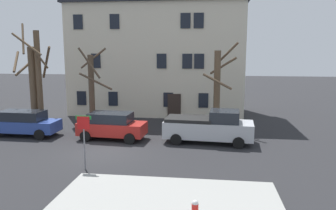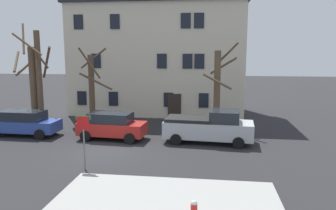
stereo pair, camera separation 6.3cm
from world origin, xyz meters
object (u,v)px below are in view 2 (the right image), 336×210
car_red_wagon (112,125)px  street_sign_pole (83,132)px  tree_bare_mid (38,76)px  tree_bare_far (92,89)px  pickup_truck_silver (209,127)px  building_main (158,46)px  tree_bare_end (218,88)px  car_blue_wagon (24,123)px  tree_bare_near (33,84)px

car_red_wagon → street_sign_pole: street_sign_pole is taller
tree_bare_mid → street_sign_pole: (6.71, -8.30, -1.97)m
tree_bare_far → pickup_truck_silver: size_ratio=1.05×
building_main → street_sign_pole: size_ratio=5.97×
tree_bare_end → street_sign_pole: 10.71m
building_main → car_blue_wagon: size_ratio=3.36×
tree_bare_mid → tree_bare_far: size_ratio=1.30×
tree_bare_far → car_red_wagon: 3.68m
pickup_truck_silver → street_sign_pole: size_ratio=2.12×
pickup_truck_silver → tree_bare_near: bearing=167.3°
building_main → street_sign_pole: building_main is taller
tree_bare_end → car_blue_wagon: bearing=-167.2°
tree_bare_near → street_sign_pole: size_ratio=2.28×
tree_bare_near → car_blue_wagon: tree_bare_near is taller
tree_bare_near → car_red_wagon: 7.86m
car_blue_wagon → car_red_wagon: car_red_wagon is taller
tree_bare_mid → tree_bare_far: 4.41m
tree_bare_near → tree_bare_mid: (0.53, -0.17, 0.63)m
car_red_wagon → tree_bare_mid: bearing=156.2°
tree_bare_near → tree_bare_mid: tree_bare_mid is taller
tree_bare_far → pickup_truck_silver: (8.26, -2.22, -1.95)m
tree_bare_near → car_red_wagon: tree_bare_near is taller
car_blue_wagon → building_main: bearing=52.8°
tree_bare_mid → pickup_truck_silver: tree_bare_mid is taller
street_sign_pole → car_red_wagon: bearing=93.6°
tree_bare_mid → street_sign_pole: size_ratio=2.91×
tree_bare_near → tree_bare_far: bearing=-8.5°
tree_bare_far → car_red_wagon: tree_bare_far is taller
tree_bare_mid → tree_bare_end: size_ratio=1.22×
building_main → car_red_wagon: 11.37m
street_sign_pole → car_blue_wagon: bearing=138.9°
street_sign_pole → pickup_truck_silver: bearing=43.5°
building_main → car_red_wagon: bearing=-98.0°
building_main → tree_bare_far: building_main is taller
building_main → tree_bare_near: 11.26m
tree_bare_far → tree_bare_end: size_ratio=0.94×
pickup_truck_silver → street_sign_pole: (-5.84, -5.53, 0.86)m
car_blue_wagon → pickup_truck_silver: (12.29, -0.08, 0.10)m
tree_bare_mid → tree_bare_near: bearing=162.0°
tree_bare_end → car_blue_wagon: tree_bare_end is taller
building_main → tree_bare_mid: bearing=-137.1°
pickup_truck_silver → street_sign_pole: 8.09m
tree_bare_mid → car_blue_wagon: size_ratio=1.63×
building_main → car_blue_wagon: building_main is taller
tree_bare_mid → street_sign_pole: 10.85m
tree_bare_end → car_blue_wagon: (-12.82, -2.90, -2.17)m
tree_bare_near → building_main: bearing=40.3°
building_main → pickup_truck_silver: (4.78, -9.98, -5.09)m
tree_bare_mid → car_red_wagon: 7.55m
tree_bare_far → tree_bare_end: bearing=5.0°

